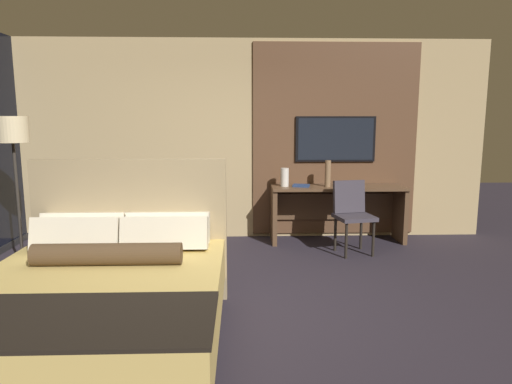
% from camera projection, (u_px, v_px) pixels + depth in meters
% --- Properties ---
extents(ground_plane, '(16.00, 16.00, 0.00)m').
position_uv_depth(ground_plane, '(231.00, 309.00, 4.14)').
color(ground_plane, '#28232D').
extents(wall_back_tv_panel, '(7.20, 0.09, 2.80)m').
position_uv_depth(wall_back_tv_panel, '(248.00, 140.00, 6.48)').
color(wall_back_tv_panel, tan).
rests_on(wall_back_tv_panel, ground_plane).
extents(bed, '(1.78, 2.17, 1.34)m').
position_uv_depth(bed, '(102.00, 303.00, 3.35)').
color(bed, '#33281E').
rests_on(bed, ground_plane).
extents(desk, '(1.84, 0.54, 0.78)m').
position_uv_depth(desk, '(337.00, 204.00, 6.37)').
color(desk, brown).
rests_on(desk, ground_plane).
extents(tv, '(1.13, 0.04, 0.64)m').
position_uv_depth(tv, '(335.00, 139.00, 6.45)').
color(tv, black).
extents(desk_chair, '(0.53, 0.53, 0.92)m').
position_uv_depth(desk_chair, '(352.00, 209.00, 5.82)').
color(desk_chair, '#38333D').
rests_on(desk_chair, ground_plane).
extents(floor_lamp, '(0.34, 0.34, 1.73)m').
position_uv_depth(floor_lamp, '(13.00, 142.00, 4.91)').
color(floor_lamp, '#282623').
rests_on(floor_lamp, ground_plane).
extents(vase_tall, '(0.08, 0.08, 0.36)m').
position_uv_depth(vase_tall, '(328.00, 174.00, 6.22)').
color(vase_tall, '#846647').
rests_on(vase_tall, desk).
extents(vase_short, '(0.11, 0.11, 0.25)m').
position_uv_depth(vase_short, '(285.00, 177.00, 6.26)').
color(vase_short, silver).
rests_on(vase_short, desk).
extents(book, '(0.25, 0.21, 0.03)m').
position_uv_depth(book, '(301.00, 186.00, 6.24)').
color(book, navy).
rests_on(book, desk).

